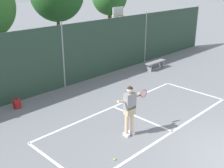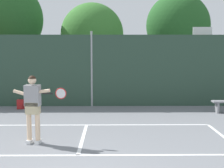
# 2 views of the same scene
# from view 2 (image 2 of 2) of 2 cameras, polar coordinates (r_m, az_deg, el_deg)

# --- Properties ---
(chainlink_fence) EXTENTS (26.09, 0.09, 3.29)m
(chainlink_fence) POSITION_cam_2_polar(r_m,az_deg,el_deg) (14.06, -3.65, 2.38)
(chainlink_fence) COLOR #284233
(chainlink_fence) RESTS_ON ground
(basketball_hoop) EXTENTS (0.90, 0.67, 3.55)m
(basketball_hoop) POSITION_cam_2_polar(r_m,az_deg,el_deg) (15.88, 15.68, 5.29)
(basketball_hoop) COLOR #284CB2
(basketball_hoop) RESTS_ON ground
(treeline_backdrop) EXTENTS (26.62, 4.50, 7.00)m
(treeline_backdrop) POSITION_cam_2_polar(r_m,az_deg,el_deg) (22.34, -8.84, 10.19)
(treeline_backdrop) COLOR brown
(treeline_backdrop) RESTS_ON ground
(tennis_player) EXTENTS (1.44, 0.30, 1.85)m
(tennis_player) POSITION_cam_2_polar(r_m,az_deg,el_deg) (8.83, -13.88, -3.33)
(tennis_player) COLOR silver
(tennis_player) RESTS_ON ground
(backpack_red) EXTENTS (0.28, 0.25, 0.46)m
(backpack_red) POSITION_cam_2_polar(r_m,az_deg,el_deg) (14.07, -16.01, -3.53)
(backpack_red) COLOR maroon
(backpack_red) RESTS_ON ground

